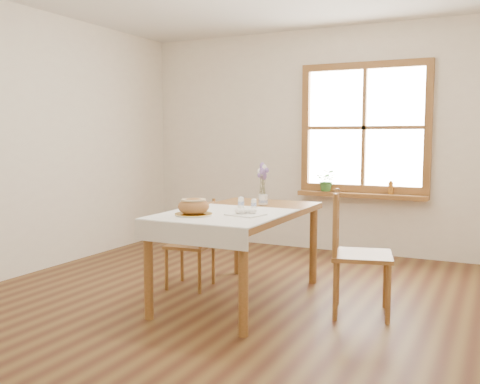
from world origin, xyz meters
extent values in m
plane|color=brown|center=(0.00, 0.00, 0.00)|extent=(5.00, 5.00, 0.00)
cube|color=white|center=(0.00, 2.50, 1.30)|extent=(4.50, 0.10, 2.60)
cube|color=white|center=(-2.25, 0.00, 1.30)|extent=(0.10, 5.00, 2.60)
cube|color=#975C2E|center=(0.50, 2.46, 2.14)|extent=(1.46, 0.08, 0.08)
cube|color=#975C2E|center=(0.50, 2.46, 0.76)|extent=(1.46, 0.08, 0.08)
cube|color=#975C2E|center=(-0.19, 2.46, 1.45)|extent=(0.08, 0.08, 1.30)
cube|color=#975C2E|center=(1.19, 2.46, 1.45)|extent=(0.08, 0.08, 1.30)
cube|color=#975C2E|center=(0.50, 2.46, 1.45)|extent=(0.04, 0.06, 1.30)
cube|color=#975C2E|center=(0.50, 2.46, 1.45)|extent=(1.30, 0.06, 0.04)
cube|color=white|center=(0.50, 2.49, 1.45)|extent=(1.30, 0.01, 1.30)
cube|color=#975C2E|center=(0.50, 2.40, 0.69)|extent=(1.46, 0.20, 0.05)
cube|color=#975C2E|center=(0.00, 0.30, 0.72)|extent=(0.90, 1.60, 0.05)
cylinder|color=#975C2E|center=(-0.39, -0.44, 0.35)|extent=(0.07, 0.07, 0.70)
cylinder|color=#975C2E|center=(0.39, -0.44, 0.35)|extent=(0.07, 0.07, 0.70)
cylinder|color=#975C2E|center=(-0.39, 1.04, 0.35)|extent=(0.07, 0.07, 0.70)
cylinder|color=#975C2E|center=(0.39, 1.04, 0.35)|extent=(0.07, 0.07, 0.70)
cube|color=white|center=(0.00, 0.00, 0.76)|extent=(0.91, 0.99, 0.01)
cylinder|color=white|center=(-0.15, -0.18, 0.77)|extent=(0.31, 0.31, 0.01)
ellipsoid|color=#AC703D|center=(-0.15, -0.18, 0.84)|extent=(0.24, 0.24, 0.13)
cube|color=white|center=(0.19, 0.00, 0.77)|extent=(0.29, 0.26, 0.01)
cylinder|color=white|center=(-0.02, 0.36, 0.81)|extent=(0.06, 0.06, 0.10)
cylinder|color=white|center=(0.09, 0.37, 0.80)|extent=(0.05, 0.05, 0.09)
cylinder|color=white|center=(0.05, 0.67, 0.79)|extent=(0.09, 0.09, 0.09)
imported|color=#36712D|center=(0.09, 2.40, 0.81)|extent=(0.23, 0.26, 0.20)
cylinder|color=#975C1B|center=(0.82, 2.40, 0.79)|extent=(0.07, 0.07, 0.15)
camera|label=1|loc=(1.92, -3.61, 1.36)|focal=40.00mm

